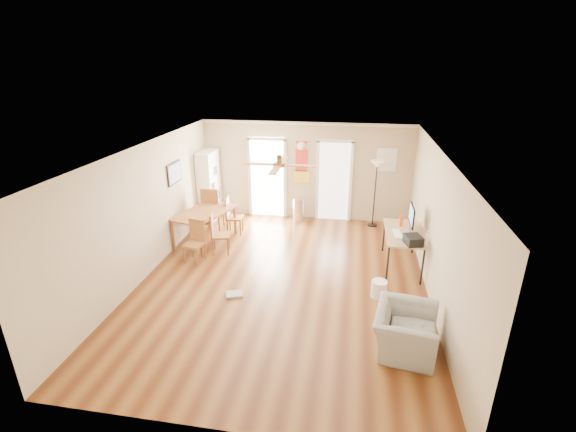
% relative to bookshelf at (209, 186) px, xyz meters
% --- Properties ---
extents(floor, '(7.00, 7.00, 0.00)m').
position_rel_bookshelf_xyz_m(floor, '(2.54, -3.00, -0.93)').
color(floor, brown).
rests_on(floor, ground).
extents(ceiling, '(5.50, 7.00, 0.00)m').
position_rel_bookshelf_xyz_m(ceiling, '(2.54, -3.00, 1.67)').
color(ceiling, silver).
rests_on(ceiling, floor).
extents(wall_back, '(5.50, 0.04, 2.60)m').
position_rel_bookshelf_xyz_m(wall_back, '(2.54, 0.50, 0.37)').
color(wall_back, beige).
rests_on(wall_back, floor).
extents(wall_front, '(5.50, 0.04, 2.60)m').
position_rel_bookshelf_xyz_m(wall_front, '(2.54, -6.50, 0.37)').
color(wall_front, beige).
rests_on(wall_front, floor).
extents(wall_left, '(0.04, 7.00, 2.60)m').
position_rel_bookshelf_xyz_m(wall_left, '(-0.21, -3.00, 0.37)').
color(wall_left, beige).
rests_on(wall_left, floor).
extents(wall_right, '(0.04, 7.00, 2.60)m').
position_rel_bookshelf_xyz_m(wall_right, '(5.29, -3.00, 0.37)').
color(wall_right, beige).
rests_on(wall_right, floor).
extents(crown_molding, '(5.50, 7.00, 0.08)m').
position_rel_bookshelf_xyz_m(crown_molding, '(2.54, -3.00, 1.63)').
color(crown_molding, white).
rests_on(crown_molding, wall_back).
extents(kitchen_doorway, '(0.90, 0.10, 2.10)m').
position_rel_bookshelf_xyz_m(kitchen_doorway, '(1.49, 0.48, 0.12)').
color(kitchen_doorway, white).
rests_on(kitchen_doorway, wall_back).
extents(bathroom_doorway, '(0.80, 0.10, 2.10)m').
position_rel_bookshelf_xyz_m(bathroom_doorway, '(3.29, 0.48, 0.12)').
color(bathroom_doorway, white).
rests_on(bathroom_doorway, wall_back).
extents(wall_decal, '(0.46, 0.03, 1.10)m').
position_rel_bookshelf_xyz_m(wall_decal, '(2.42, 0.48, 0.62)').
color(wall_decal, red).
rests_on(wall_decal, wall_back).
extents(ac_grille, '(0.50, 0.04, 0.60)m').
position_rel_bookshelf_xyz_m(ac_grille, '(4.59, 0.47, 0.77)').
color(ac_grille, white).
rests_on(ac_grille, wall_back).
extents(framed_poster, '(0.04, 0.66, 0.48)m').
position_rel_bookshelf_xyz_m(framed_poster, '(-0.18, -1.60, 0.77)').
color(framed_poster, black).
rests_on(framed_poster, wall_left).
extents(ceiling_fan, '(1.24, 1.24, 0.20)m').
position_rel_bookshelf_xyz_m(ceiling_fan, '(2.54, -3.30, 1.50)').
color(ceiling_fan, '#593819').
rests_on(ceiling_fan, ceiling).
extents(bookshelf, '(0.51, 0.89, 1.85)m').
position_rel_bookshelf_xyz_m(bookshelf, '(0.00, 0.00, 0.00)').
color(bookshelf, white).
rests_on(bookshelf, floor).
extents(dining_table, '(1.28, 1.70, 0.76)m').
position_rel_bookshelf_xyz_m(dining_table, '(0.39, -1.47, -0.55)').
color(dining_table, brown).
rests_on(dining_table, floor).
extents(dining_chair_right_a, '(0.42, 0.42, 0.92)m').
position_rel_bookshelf_xyz_m(dining_chair_right_a, '(0.94, -0.88, -0.46)').
color(dining_chair_right_a, olive).
rests_on(dining_chair_right_a, floor).
extents(dining_chair_right_b, '(0.47, 0.47, 0.94)m').
position_rel_bookshelf_xyz_m(dining_chair_right_b, '(0.94, -1.98, -0.46)').
color(dining_chair_right_b, '#9A6231').
rests_on(dining_chair_right_b, floor).
extents(dining_chair_near, '(0.44, 0.44, 0.91)m').
position_rel_bookshelf_xyz_m(dining_chair_near, '(0.53, -2.50, -0.47)').
color(dining_chair_near, '#AA6A37').
rests_on(dining_chair_near, floor).
extents(dining_chair_far, '(0.46, 0.46, 1.10)m').
position_rel_bookshelf_xyz_m(dining_chair_far, '(0.31, -0.65, -0.38)').
color(dining_chair_far, '#9D5C32').
rests_on(dining_chair_far, floor).
extents(trash_can, '(0.36, 0.36, 0.64)m').
position_rel_bookshelf_xyz_m(trash_can, '(2.40, 0.16, -0.61)').
color(trash_can, silver).
rests_on(trash_can, floor).
extents(torchiere_lamp, '(0.40, 0.40, 1.73)m').
position_rel_bookshelf_xyz_m(torchiere_lamp, '(4.36, 0.18, -0.06)').
color(torchiere_lamp, black).
rests_on(torchiere_lamp, floor).
extents(computer_desk, '(0.73, 1.46, 0.78)m').
position_rel_bookshelf_xyz_m(computer_desk, '(4.88, -1.99, -0.53)').
color(computer_desk, tan).
rests_on(computer_desk, floor).
extents(imac, '(0.17, 0.60, 0.55)m').
position_rel_bookshelf_xyz_m(imac, '(5.01, -1.91, 0.13)').
color(imac, black).
rests_on(imac, computer_desk).
extents(keyboard, '(0.19, 0.45, 0.02)m').
position_rel_bookshelf_xyz_m(keyboard, '(4.74, -2.11, -0.13)').
color(keyboard, white).
rests_on(keyboard, computer_desk).
extents(printer, '(0.37, 0.41, 0.18)m').
position_rel_bookshelf_xyz_m(printer, '(4.99, -2.55, -0.05)').
color(printer, black).
rests_on(printer, computer_desk).
extents(orange_bottle, '(0.08, 0.08, 0.23)m').
position_rel_bookshelf_xyz_m(orange_bottle, '(4.84, -1.65, -0.03)').
color(orange_bottle, '#F84D16').
rests_on(orange_bottle, computer_desk).
extents(wastebasket_a, '(0.33, 0.33, 0.33)m').
position_rel_bookshelf_xyz_m(wastebasket_a, '(4.38, -3.26, -0.76)').
color(wastebasket_a, white).
rests_on(wastebasket_a, floor).
extents(floor_cloth, '(0.36, 0.32, 0.04)m').
position_rel_bookshelf_xyz_m(floor_cloth, '(1.74, -3.66, -0.91)').
color(floor_cloth, '#9C9C97').
rests_on(floor_cloth, floor).
extents(armchair, '(1.04, 1.14, 0.66)m').
position_rel_bookshelf_xyz_m(armchair, '(4.69, -4.66, -0.60)').
color(armchair, gray).
rests_on(armchair, floor).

